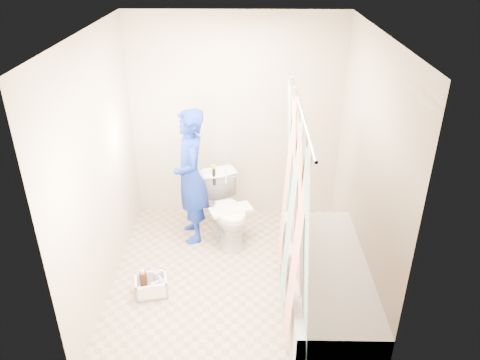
{
  "coord_description": "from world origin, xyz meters",
  "views": [
    {
      "loc": [
        0.14,
        -3.73,
        3.08
      ],
      "look_at": [
        0.06,
        0.24,
        0.98
      ],
      "focal_mm": 35.0,
      "sensor_mm": 36.0,
      "label": 1
    }
  ],
  "objects_px": {
    "toilet": "(227,209)",
    "cleaning_caddy": "(153,286)",
    "bathtub": "(325,285)",
    "plumber": "(191,177)"
  },
  "relations": [
    {
      "from": "plumber",
      "to": "cleaning_caddy",
      "type": "xyz_separation_m",
      "value": [
        -0.29,
        -0.98,
        -0.68
      ]
    },
    {
      "from": "bathtub",
      "to": "cleaning_caddy",
      "type": "relative_size",
      "value": 5.11
    },
    {
      "from": "toilet",
      "to": "cleaning_caddy",
      "type": "xyz_separation_m",
      "value": [
        -0.68,
        -0.96,
        -0.28
      ]
    },
    {
      "from": "bathtub",
      "to": "toilet",
      "type": "bearing_deg",
      "value": 129.75
    },
    {
      "from": "toilet",
      "to": "cleaning_caddy",
      "type": "bearing_deg",
      "value": -147.99
    },
    {
      "from": "bathtub",
      "to": "toilet",
      "type": "height_order",
      "value": "toilet"
    },
    {
      "from": "toilet",
      "to": "cleaning_caddy",
      "type": "distance_m",
      "value": 1.21
    },
    {
      "from": "toilet",
      "to": "bathtub",
      "type": "bearing_deg",
      "value": -72.85
    },
    {
      "from": "toilet",
      "to": "plumber",
      "type": "relative_size",
      "value": 0.48
    },
    {
      "from": "bathtub",
      "to": "plumber",
      "type": "height_order",
      "value": "plumber"
    }
  ]
}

